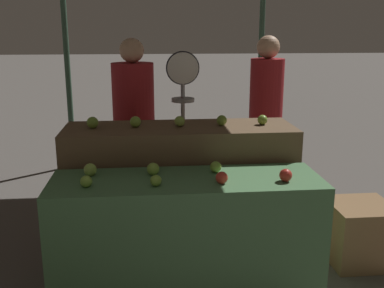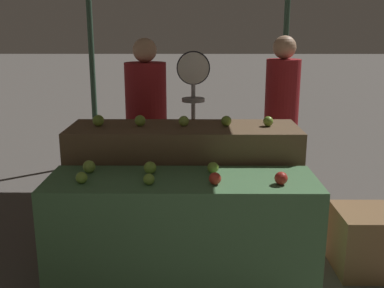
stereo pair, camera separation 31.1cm
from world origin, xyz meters
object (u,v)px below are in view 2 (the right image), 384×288
object	(u,v)px
produce_scale	(193,100)
person_vendor_at_scale	(146,116)
wooden_crate_side	(367,241)
person_customer_left	(281,109)

from	to	relation	value
produce_scale	person_vendor_at_scale	bearing A→B (deg)	154.40
wooden_crate_side	produce_scale	bearing A→B (deg)	145.42
person_customer_left	wooden_crate_side	world-z (taller)	person_customer_left
person_vendor_at_scale	person_customer_left	xyz separation A→B (m)	(1.30, 0.22, 0.03)
person_vendor_at_scale	wooden_crate_side	xyz separation A→B (m)	(1.71, -1.09, -0.72)
person_vendor_at_scale	person_customer_left	distance (m)	1.32
produce_scale	person_customer_left	distance (m)	0.98
produce_scale	wooden_crate_side	world-z (taller)	produce_scale
person_vendor_at_scale	person_customer_left	bearing A→B (deg)	-167.67
person_customer_left	wooden_crate_side	bearing A→B (deg)	78.10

